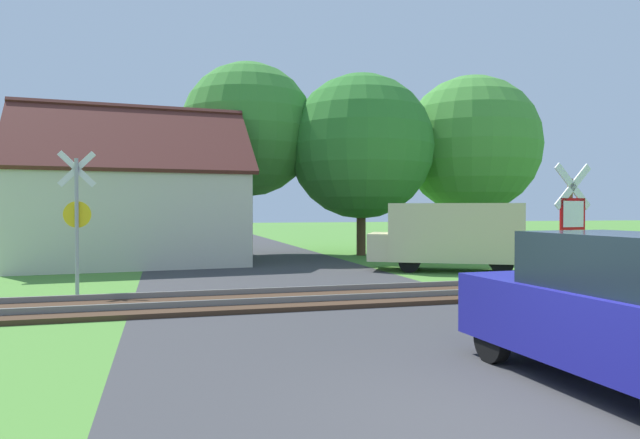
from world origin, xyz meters
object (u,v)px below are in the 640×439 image
object	(u,v)px
mail_truck	(449,234)
parked_car	(619,311)
crossing_sign_far	(77,212)
tree_far	(472,145)
tree_right	(361,147)
tree_center	(248,130)
stop_sign_near	(571,227)
house	(132,213)

from	to	relation	value
mail_truck	parked_car	xyz separation A→B (m)	(-4.12, -11.66, -0.34)
crossing_sign_far	tree_far	xyz separation A→B (m)	(16.30, 9.78, 3.16)
tree_right	parked_car	bearing A→B (deg)	-100.61
tree_far	mail_truck	size ratio (longest dim) A/B	1.62
crossing_sign_far	tree_center	world-z (taller)	tree_center
crossing_sign_far	stop_sign_near	bearing A→B (deg)	-28.14
tree_center	tree_far	world-z (taller)	tree_center
house	tree_right	world-z (taller)	tree_right
parked_car	crossing_sign_far	bearing A→B (deg)	124.01
tree_far	crossing_sign_far	bearing A→B (deg)	-149.03
parked_car	stop_sign_near	bearing A→B (deg)	54.53
tree_far	mail_truck	world-z (taller)	tree_far
parked_car	tree_far	bearing A→B (deg)	61.36
tree_center	crossing_sign_far	bearing A→B (deg)	-117.92
stop_sign_near	mail_truck	xyz separation A→B (m)	(1.69, 7.89, -0.47)
tree_center	stop_sign_near	bearing A→B (deg)	-77.06
house	tree_far	bearing A→B (deg)	3.55
crossing_sign_far	parked_car	bearing A→B (deg)	-50.66
tree_center	tree_right	size ratio (longest dim) A/B	1.07
mail_truck	parked_car	distance (m)	12.37
tree_center	mail_truck	xyz separation A→B (m)	(5.44, -8.42, -4.34)
crossing_sign_far	tree_right	xyz separation A→B (m)	(10.47, 9.19, 2.84)
mail_truck	tree_center	bearing A→B (deg)	61.10
crossing_sign_far	mail_truck	distance (m)	11.37
tree_right	crossing_sign_far	bearing A→B (deg)	-138.72
house	mail_truck	xyz separation A→B (m)	(10.23, -5.26, -0.68)
crossing_sign_far	tree_far	distance (m)	19.27
stop_sign_near	mail_truck	world-z (taller)	stop_sign_near
mail_truck	crossing_sign_far	bearing A→B (deg)	129.87
stop_sign_near	parked_car	distance (m)	4.56
tree_far	parked_car	distance (m)	21.71
stop_sign_near	tree_center	xyz separation A→B (m)	(-3.75, 16.31, 3.87)
crossing_sign_far	tree_right	distance (m)	14.22
tree_center	tree_far	bearing A→B (deg)	-4.99
tree_far	stop_sign_near	bearing A→B (deg)	-114.09
tree_center	tree_right	xyz separation A→B (m)	(4.80, -1.51, -0.77)
crossing_sign_far	tree_center	xyz separation A→B (m)	(5.67, 10.71, 3.61)
stop_sign_near	tree_right	bearing A→B (deg)	-100.42
crossing_sign_far	house	world-z (taller)	house
tree_far	parked_car	bearing A→B (deg)	-115.90
house	tree_right	distance (m)	10.16
crossing_sign_far	tree_far	size ratio (longest dim) A/B	0.41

